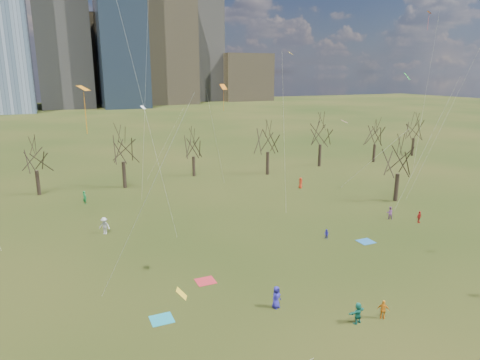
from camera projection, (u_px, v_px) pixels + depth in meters
name	position (u px, v px, depth m)	size (l,w,h in m)	color
ground	(303.00, 304.00, 32.76)	(500.00, 500.00, 0.00)	black
downtown_skyline	(73.00, 26.00, 209.25)	(212.50, 78.00, 118.00)	slate
bare_tree_row	(172.00, 148.00, 64.27)	(113.04, 29.80, 9.50)	black
blanket_teal	(162.00, 319.00, 30.65)	(1.60, 1.50, 0.03)	teal
blanket_navy	(366.00, 241.00, 44.70)	(1.60, 1.50, 0.03)	#2260A1
blanket_crimson	(206.00, 281.00, 36.24)	(1.60, 1.50, 0.03)	red
person_0	(276.00, 297.00, 31.98)	(0.85, 0.55, 1.74)	#2A25A2
person_4	(383.00, 310.00, 30.57)	(0.85, 0.35, 1.45)	orange
person_5	(358.00, 313.00, 30.04)	(1.47, 0.47, 1.58)	#1B7964
person_8	(326.00, 234.00, 45.29)	(0.53, 0.41, 1.09)	#2F29B5
person_9	(104.00, 226.00, 46.60)	(1.23, 0.71, 1.90)	silver
person_10	(419.00, 217.00, 50.18)	(0.82, 0.34, 1.40)	red
person_12	(301.00, 183.00, 65.08)	(0.81, 0.53, 1.67)	red
person_13	(85.00, 197.00, 57.28)	(0.66, 0.43, 1.80)	#1A7939
person_14	(390.00, 213.00, 51.42)	(0.75, 0.59, 1.54)	#8C4C99
kites_airborne	(277.00, 115.00, 43.59)	(70.40, 53.33, 29.94)	orange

